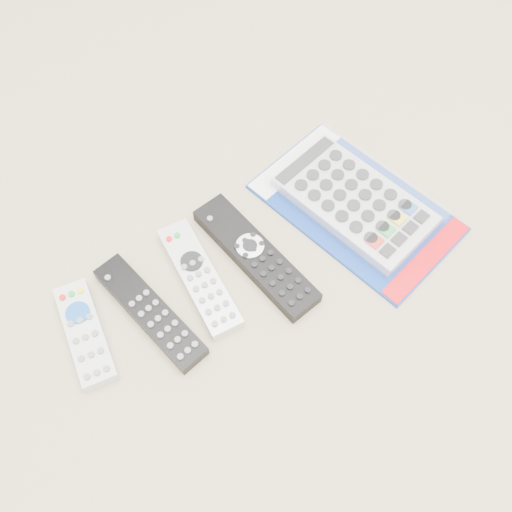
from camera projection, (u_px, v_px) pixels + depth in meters
remote_small_grey at (85, 333)px, 0.79m from camera, size 0.08×0.16×0.02m
remote_slim_black at (150, 312)px, 0.81m from camera, size 0.07×0.21×0.02m
remote_silver_dvd at (199, 278)px, 0.83m from camera, size 0.07×0.20×0.02m
remote_large_black at (256, 256)px, 0.85m from camera, size 0.07×0.24×0.03m
jumbo_remote_packaged at (355, 200)px, 0.89m from camera, size 0.24×0.33×0.04m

